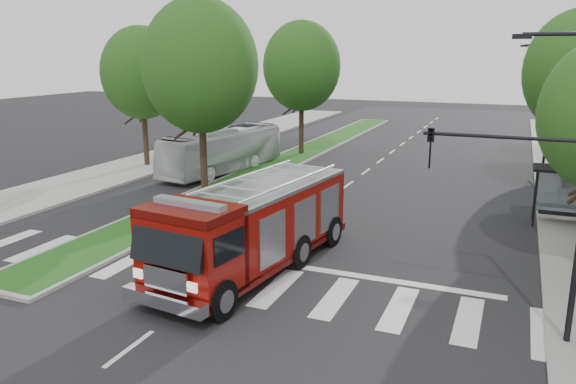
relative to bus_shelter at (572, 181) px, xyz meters
name	(u,v)px	position (x,y,z in m)	size (l,w,h in m)	color
ground	(260,251)	(-11.20, -8.15, -2.04)	(140.00, 140.00, 0.00)	black
sidewalk_left	(122,171)	(-25.70, 1.85, -1.96)	(5.00, 80.00, 0.15)	gray
median	(291,159)	(-17.20, 9.85, -1.96)	(3.00, 50.00, 0.15)	gray
bus_shelter	(572,181)	(0.00, 0.00, 0.00)	(3.20, 1.60, 2.61)	black
tree_right_far	(566,77)	(0.30, 15.85, 3.80)	(5.00, 5.00, 8.73)	black
tree_median_near	(200,66)	(-17.20, -2.15, 4.77)	(5.80, 5.80, 10.16)	black
tree_median_far	(302,66)	(-17.20, 11.85, 4.45)	(5.60, 5.60, 9.72)	black
tree_left_mid	(142,73)	(-25.20, 3.85, 4.12)	(5.20, 5.20, 9.16)	black
streetlight_right_near	(549,169)	(-1.59, -11.65, 2.63)	(4.08, 0.22, 8.00)	black
streetlight_right_far	(547,102)	(-0.85, 11.85, 2.44)	(2.11, 0.20, 8.00)	black
fire_engine	(254,227)	(-10.58, -9.96, -0.45)	(4.05, 9.83, 3.31)	#4E0704
city_bus	(223,150)	(-19.70, 4.36, -0.63)	(2.37, 10.11, 2.82)	silver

